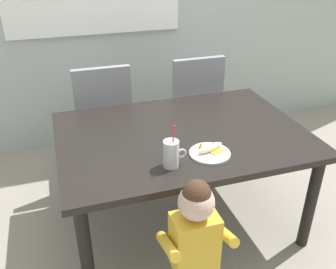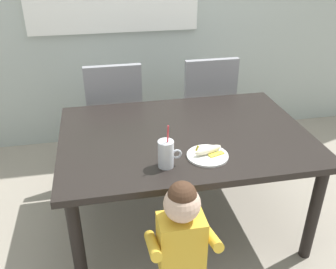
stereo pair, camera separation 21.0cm
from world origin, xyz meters
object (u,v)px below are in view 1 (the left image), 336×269
milk_cup (171,155)px  snack_plate (210,153)px  dining_chair_right (192,103)px  peeled_banana (210,148)px  toddler_standing (195,236)px  dining_table (182,143)px  dining_chair_left (103,115)px

milk_cup → snack_plate: size_ratio=1.09×
dining_chair_right → peeled_banana: dining_chair_right is taller
toddler_standing → dining_table: bearing=75.4°
dining_chair_right → milk_cup: (-0.55, -1.10, 0.23)m
dining_table → milk_cup: bearing=-118.3°
milk_cup → peeled_banana: bearing=14.1°
dining_table → dining_chair_right: (0.36, 0.75, -0.08)m
toddler_standing → dining_chair_left: bearing=98.3°
dining_chair_left → dining_chair_right: same height
dining_chair_left → milk_cup: 1.14m
dining_chair_right → snack_plate: bearing=73.8°
dining_chair_right → milk_cup: dining_chair_right is taller
dining_table → dining_chair_right: bearing=64.3°
dining_table → milk_cup: size_ratio=6.06×
milk_cup → peeled_banana: size_ratio=1.44×
dining_chair_left → toddler_standing: dining_chair_left is taller
milk_cup → peeled_banana: milk_cup is taller
dining_chair_left → dining_chair_right: bearing=-179.9°
dining_chair_right → milk_cup: size_ratio=3.82×
dining_table → peeled_banana: peeled_banana is taller
dining_chair_right → toddler_standing: (-0.54, -1.44, -0.02)m
milk_cup → snack_plate: (0.24, 0.05, -0.06)m
dining_chair_left → peeled_banana: bearing=113.9°
peeled_banana → toddler_standing: bearing=-121.0°
dining_table → dining_chair_left: size_ratio=1.59×
dining_chair_left → toddler_standing: 1.46m
dining_chair_left → milk_cup: (0.21, -1.09, 0.23)m
dining_table → dining_chair_left: dining_chair_left is taller
dining_chair_left → peeled_banana: (0.46, -1.03, 0.19)m
dining_table → milk_cup: milk_cup is taller
dining_chair_right → snack_plate: size_ratio=4.17×
dining_chair_right → toddler_standing: dining_chair_right is taller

